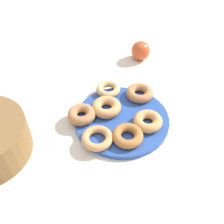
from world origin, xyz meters
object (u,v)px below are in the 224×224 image
(donut_2, at_px, (82,114))
(donut_4, at_px, (148,121))
(donut_0, at_px, (106,107))
(donut_6, at_px, (97,138))
(apple, at_px, (141,51))
(donut_3, at_px, (108,89))
(donut_plate, at_px, (122,119))
(donut_5, at_px, (127,136))
(donut_1, at_px, (140,93))

(donut_2, bearing_deg, donut_4, -107.57)
(donut_0, distance_m, donut_6, 0.12)
(donut_6, distance_m, apple, 0.45)
(donut_0, relative_size, donut_4, 1.05)
(donut_0, xyz_separation_m, donut_2, (-0.02, 0.08, -0.00))
(donut_3, relative_size, donut_6, 0.91)
(donut_3, distance_m, donut_4, 0.19)
(donut_plate, distance_m, donut_6, 0.11)
(donut_3, distance_m, donut_6, 0.21)
(donut_4, relative_size, donut_5, 0.97)
(donut_plate, height_order, donut_6, donut_6)
(donut_6, relative_size, apple, 1.22)
(donut_plate, xyz_separation_m, donut_1, (0.09, -0.08, 0.02))
(donut_0, height_order, donut_4, donut_0)
(donut_5, bearing_deg, donut_1, -24.60)
(donut_2, relative_size, donut_3, 1.05)
(donut_1, bearing_deg, donut_2, 108.72)
(donut_1, bearing_deg, donut_plate, 138.75)
(donut_1, distance_m, donut_3, 0.10)
(donut_4, xyz_separation_m, apple, (0.36, -0.07, 0.01))
(donut_0, height_order, donut_5, donut_0)
(donut_4, bearing_deg, donut_3, 28.88)
(donut_6, height_order, apple, apple)
(donut_plate, relative_size, apple, 3.95)
(donut_plate, height_order, donut_5, donut_5)
(donut_0, xyz_separation_m, apple, (0.28, -0.18, 0.01))
(donut_5, bearing_deg, donut_4, -58.78)
(donut_1, xyz_separation_m, donut_5, (-0.17, 0.08, -0.00))
(apple, bearing_deg, donut_3, 140.87)
(apple, bearing_deg, donut_1, 165.37)
(donut_0, xyz_separation_m, donut_5, (-0.12, -0.04, -0.00))
(donut_0, relative_size, donut_2, 1.07)
(donut_2, distance_m, donut_4, 0.20)
(donut_6, bearing_deg, donut_3, -17.45)
(donut_0, bearing_deg, donut_6, 159.09)
(donut_0, relative_size, donut_6, 1.02)
(donut_6, bearing_deg, donut_plate, -48.40)
(donut_3, xyz_separation_m, apple, (0.19, -0.16, 0.01))
(donut_plate, bearing_deg, donut_3, 9.66)
(donut_plate, relative_size, donut_5, 3.25)
(donut_2, xyz_separation_m, donut_4, (-0.06, -0.19, -0.00))
(donut_2, bearing_deg, donut_3, -42.96)
(donut_1, height_order, apple, apple)
(donut_2, distance_m, donut_5, 0.16)
(donut_1, height_order, donut_3, donut_1)
(donut_2, xyz_separation_m, donut_5, (-0.10, -0.12, -0.00))
(donut_3, height_order, donut_4, donut_4)
(donut_0, xyz_separation_m, donut_1, (0.05, -0.12, -0.00))
(apple, bearing_deg, donut_2, 139.48)
(donut_6, xyz_separation_m, apple, (0.39, -0.22, 0.01))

